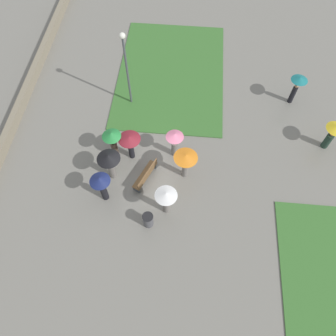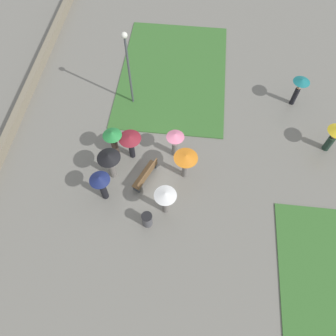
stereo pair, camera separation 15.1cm
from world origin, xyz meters
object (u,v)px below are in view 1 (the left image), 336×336
at_px(lamp_post, 126,62).
at_px(lone_walker_far_path, 297,85).
at_px(crowd_person_pink, 175,140).
at_px(crowd_person_maroon, 130,142).
at_px(crowd_person_orange, 186,159).
at_px(crowd_person_black, 109,161).
at_px(park_bench, 146,175).
at_px(crowd_person_green, 112,140).
at_px(lone_walker_near_lawn, 334,132).
at_px(trash_bin, 148,220).
at_px(crowd_person_navy, 101,184).
at_px(crowd_person_white, 166,198).

bearing_deg(lamp_post, lone_walker_far_path, 95.61).
bearing_deg(crowd_person_pink, crowd_person_maroon, 9.32).
bearing_deg(crowd_person_orange, crowd_person_black, -151.13).
relative_size(park_bench, lone_walker_far_path, 0.95).
height_order(crowd_person_green, lone_walker_near_lawn, crowd_person_green).
relative_size(trash_bin, crowd_person_navy, 0.44).
bearing_deg(crowd_person_green, lamp_post, 178.34).
distance_m(park_bench, trash_bin, 2.44).
xyz_separation_m(lamp_post, crowd_person_pink, (3.49, 2.89, -1.80)).
xyz_separation_m(trash_bin, crowd_person_maroon, (-3.78, -1.36, 0.90)).
distance_m(park_bench, crowd_person_maroon, 1.88).
height_order(park_bench, lamp_post, lamp_post).
distance_m(crowd_person_navy, crowd_person_green, 2.64).
bearing_deg(lamp_post, crowd_person_maroon, 9.12).
distance_m(lamp_post, crowd_person_white, 7.57).
bearing_deg(crowd_person_black, lamp_post, -101.67).
xyz_separation_m(crowd_person_black, lone_walker_far_path, (-6.10, 9.74, -0.12)).
xyz_separation_m(crowd_person_white, crowd_person_green, (-3.05, -3.05, -0.05)).
distance_m(lamp_post, crowd_person_black, 5.40).
xyz_separation_m(crowd_person_maroon, crowd_person_black, (1.31, -0.81, 0.16)).
height_order(lamp_post, crowd_person_pink, lamp_post).
xyz_separation_m(crowd_person_maroon, crowd_person_green, (-0.06, -0.91, -0.01)).
height_order(crowd_person_pink, crowd_person_orange, crowd_person_orange).
height_order(crowd_person_pink, lone_walker_near_lawn, lone_walker_near_lawn).
bearing_deg(crowd_person_green, crowd_person_pink, 98.34).
xyz_separation_m(lamp_post, crowd_person_orange, (4.76, 3.52, -1.56)).
height_order(crowd_person_maroon, crowd_person_orange, crowd_person_orange).
distance_m(trash_bin, lone_walker_near_lawn, 10.67).
bearing_deg(lone_walker_near_lawn, crowd_person_orange, -29.63).
bearing_deg(crowd_person_green, crowd_person_navy, 1.61).
relative_size(lamp_post, crowd_person_white, 2.60).
distance_m(crowd_person_orange, lone_walker_near_lawn, 8.02).
bearing_deg(crowd_person_orange, lamp_post, 149.17).
xyz_separation_m(park_bench, lone_walker_near_lawn, (-3.01, 9.56, 0.80)).
bearing_deg(crowd_person_white, lone_walker_far_path, 144.21).
relative_size(lone_walker_far_path, lone_walker_near_lawn, 1.07).
distance_m(crowd_person_white, crowd_person_navy, 3.13).
bearing_deg(crowd_person_white, crowd_person_black, -114.49).
xyz_separation_m(park_bench, crowd_person_navy, (1.21, -1.91, 0.95)).
xyz_separation_m(lamp_post, crowd_person_green, (3.80, -0.29, -1.74)).
bearing_deg(crowd_person_green, lone_walker_far_path, 118.44).
bearing_deg(crowd_person_white, lamp_post, -152.73).
xyz_separation_m(trash_bin, crowd_person_green, (-3.84, -2.27, 0.89)).
bearing_deg(crowd_person_pink, park_bench, 52.97).
bearing_deg(lone_walker_near_lawn, lone_walker_far_path, -111.51).
relative_size(crowd_person_green, lone_walker_near_lawn, 1.05).
height_order(lamp_post, lone_walker_far_path, lamp_post).
xyz_separation_m(lamp_post, lone_walker_far_path, (-0.94, 9.55, -1.70)).
xyz_separation_m(crowd_person_navy, crowd_person_green, (-2.64, 0.05, -0.09)).
xyz_separation_m(crowd_person_black, crowd_person_white, (1.69, 2.95, -0.11)).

